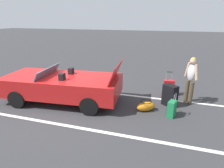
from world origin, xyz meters
name	(u,v)px	position (x,y,z in m)	size (l,w,h in m)	color
ground_plane	(64,101)	(0.00, 0.00, 0.00)	(80.00, 80.00, 0.00)	#333335
lot_line_near	(78,90)	(0.00, -1.20, 0.00)	(18.00, 0.12, 0.01)	silver
lot_line_mid	(38,121)	(0.00, 1.50, 0.00)	(18.00, 0.12, 0.01)	silver
convertible_car	(57,85)	(0.20, 0.02, 0.59)	(4.30, 2.12, 1.52)	red
suitcase_large_black	(170,96)	(-3.72, -0.74, 0.37)	(0.55, 0.52, 0.74)	black
suitcase_medium_bright	(168,88)	(-3.65, -1.68, 0.31)	(0.44, 0.31, 0.94)	red
suitcase_small_carryon	(172,109)	(-3.80, 0.04, 0.25)	(0.30, 0.38, 0.78)	#19723F
duffel_bag	(146,106)	(-3.00, -0.09, 0.16)	(0.70, 0.61, 0.34)	orange
traveler_person	(191,78)	(-4.35, -1.16, 0.93)	(0.44, 0.53, 1.65)	#4C3F2D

